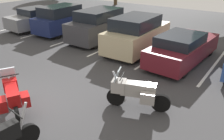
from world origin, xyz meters
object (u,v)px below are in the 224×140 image
at_px(motorcycle_touring, 13,95).
at_px(car_champagne, 137,34).
at_px(car_charcoal, 100,25).
at_px(motorcycle_third, 136,91).
at_px(car_navy, 62,19).
at_px(car_maroon, 183,48).
at_px(car_grey, 38,18).

distance_m(motorcycle_touring, car_champagne, 7.37).
relative_size(motorcycle_touring, car_charcoal, 0.42).
xyz_separation_m(motorcycle_touring, motorcycle_third, (3.00, 2.45, -0.00)).
bearing_deg(motorcycle_third, car_navy, 149.18).
height_order(motorcycle_touring, car_maroon, car_maroon).
relative_size(motorcycle_third, car_navy, 0.47).
bearing_deg(car_charcoal, car_champagne, -9.97).
height_order(car_navy, car_charcoal, car_charcoal).
xyz_separation_m(car_navy, car_maroon, (8.70, -0.52, -0.21)).
relative_size(motorcycle_third, car_charcoal, 0.43).
bearing_deg(car_grey, car_charcoal, 3.69).
distance_m(motorcycle_touring, car_grey, 11.14).
distance_m(car_champagne, car_maroon, 2.63).
relative_size(car_charcoal, car_champagne, 1.02).
height_order(car_grey, car_champagne, car_champagne).
bearing_deg(car_maroon, car_charcoal, 173.16).
height_order(car_charcoal, car_champagne, car_champagne).
distance_m(car_charcoal, car_maroon, 5.57).
bearing_deg(car_navy, car_grey, -174.74).
distance_m(motorcycle_touring, motorcycle_third, 3.88).
xyz_separation_m(car_champagne, car_maroon, (2.61, -0.15, -0.23)).
relative_size(car_grey, car_navy, 1.08).
bearing_deg(motorcycle_third, motorcycle_touring, -140.82).
relative_size(motorcycle_touring, car_maroon, 0.39).
bearing_deg(car_grey, car_champagne, -1.06).
bearing_deg(car_grey, motorcycle_touring, -42.45).
bearing_deg(car_maroon, car_champagne, 176.69).
xyz_separation_m(motorcycle_third, car_champagne, (-2.78, 4.91, 0.32)).
bearing_deg(car_maroon, motorcycle_third, -87.96).
relative_size(car_grey, car_maroon, 0.93).
relative_size(motorcycle_third, car_grey, 0.43).
bearing_deg(car_navy, car_charcoal, 2.51).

